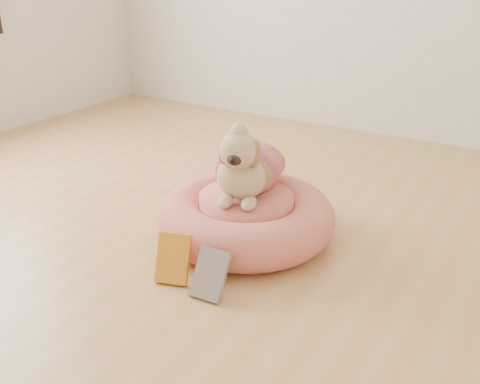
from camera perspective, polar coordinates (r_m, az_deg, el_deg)
The scene contains 5 objects.
floor at distance 2.01m, azimuth -12.00°, elevation -9.59°, with size 4.50×4.50×0.00m, color tan.
pet_bed at distance 2.24m, azimuth 0.67°, elevation -2.67°, with size 0.74×0.74×0.19m.
dog at distance 2.16m, azimuth 0.76°, elevation 4.08°, with size 0.32×0.46×0.34m, color brown, non-canonical shape.
book_yellow at distance 1.97m, azimuth -7.13°, elevation -7.05°, with size 0.12×0.02×0.18m, color gold.
book_white at distance 1.88m, azimuth -3.19°, elevation -8.73°, with size 0.12×0.02×0.18m, color silver.
Camera 1 is at (1.21, -1.19, 1.09)m, focal length 40.00 mm.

